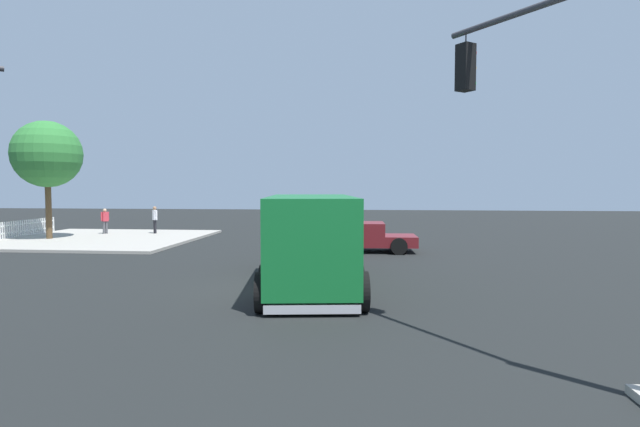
{
  "coord_description": "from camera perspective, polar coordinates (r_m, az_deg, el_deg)",
  "views": [
    {
      "loc": [
        14.45,
        3.01,
        3.09
      ],
      "look_at": [
        -1.31,
        1.45,
        2.21
      ],
      "focal_mm": 27.62,
      "sensor_mm": 36.0,
      "label": 1
    }
  ],
  "objects": [
    {
      "name": "picket_fence_run",
      "position": [
        33.71,
        -31.66,
        -1.5
      ],
      "size": [
        6.76,
        0.05,
        0.95
      ],
      "color": "white",
      "rests_on": "sidewalk_corner_near"
    },
    {
      "name": "delivery_truck",
      "position": [
        15.25,
        -1.08,
        -2.93
      ],
      "size": [
        8.41,
        3.7,
        2.8
      ],
      "color": "#146B2D",
      "rests_on": "ground"
    },
    {
      "name": "pedestrian_near_corner",
      "position": [
        32.45,
        -18.59,
        -0.49
      ],
      "size": [
        0.43,
        0.39,
        1.7
      ],
      "color": "black",
      "rests_on": "sidewalk_corner_near"
    },
    {
      "name": "shade_tree_near",
      "position": [
        31.59,
        -29.08,
        5.99
      ],
      "size": [
        3.71,
        3.71,
        6.6
      ],
      "color": "brown",
      "rests_on": "sidewalk_corner_near"
    },
    {
      "name": "pickup_maroon",
      "position": [
        23.35,
        4.84,
        -2.64
      ],
      "size": [
        2.39,
        5.26,
        1.38
      ],
      "color": "maroon",
      "rests_on": "ground"
    },
    {
      "name": "traffic_light_secondary",
      "position": [
        8.99,
        31.15,
        10.81
      ],
      "size": [
        4.11,
        3.12,
        6.36
      ],
      "color": "#38383D",
      "rests_on": "sidewalk_corner_far"
    },
    {
      "name": "ground_plane",
      "position": [
        15.08,
        -6.05,
        -8.66
      ],
      "size": [
        100.0,
        100.0,
        0.0
      ],
      "primitive_type": "plane",
      "color": "black"
    },
    {
      "name": "sidewalk_corner_near",
      "position": [
        30.91,
        -23.99,
        -2.7
      ],
      "size": [
        10.82,
        10.82,
        0.14
      ],
      "primitive_type": "cube",
      "color": "#9E998E",
      "rests_on": "ground"
    },
    {
      "name": "pedestrian_crossing",
      "position": [
        33.37,
        -23.64,
        -0.65
      ],
      "size": [
        0.47,
        0.36,
        1.56
      ],
      "color": "#4C4C51",
      "rests_on": "sidewalk_corner_near"
    }
  ]
}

